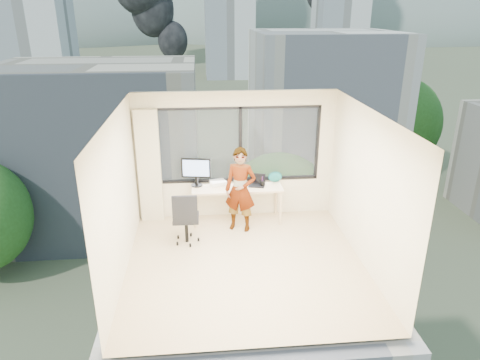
{
  "coord_description": "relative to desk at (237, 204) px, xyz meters",
  "views": [
    {
      "loc": [
        -0.69,
        -6.42,
        4.07
      ],
      "look_at": [
        0.0,
        1.0,
        1.15
      ],
      "focal_mm": 32.87,
      "sensor_mm": 36.0,
      "label": 1
    }
  ],
  "objects": [
    {
      "name": "monitor",
      "position": [
        -0.8,
        0.13,
        0.67
      ],
      "size": [
        0.6,
        0.22,
        0.59
      ],
      "primitive_type": null,
      "rotation": [
        0.0,
        0.0,
        -0.16
      ],
      "color": "black",
      "rests_on": "desk"
    },
    {
      "name": "cellphone",
      "position": [
        -0.06,
        -0.1,
        0.38
      ],
      "size": [
        0.11,
        0.06,
        0.01
      ],
      "primitive_type": "cube",
      "rotation": [
        0.0,
        0.0,
        0.18
      ],
      "color": "black",
      "rests_on": "desk"
    },
    {
      "name": "hill_b",
      "position": [
        100.0,
        318.34,
        -14.38
      ],
      "size": [
        300.0,
        220.0,
        96.0
      ],
      "primitive_type": "ellipsoid",
      "color": "slate",
      "rests_on": "exterior_ground"
    },
    {
      "name": "tree_c",
      "position": [
        22.0,
        38.34,
        -9.38
      ],
      "size": [
        8.4,
        8.4,
        10.0
      ],
      "primitive_type": null,
      "color": "#28531B",
      "rests_on": "exterior_ground"
    },
    {
      "name": "hill_a",
      "position": [
        -120.0,
        318.34,
        -14.38
      ],
      "size": [
        288.0,
        216.0,
        90.0
      ],
      "primitive_type": "ellipsoid",
      "color": "slate",
      "rests_on": "exterior_ground"
    },
    {
      "name": "far_tower_c",
      "position": [
        45.0,
        138.34,
        -1.38
      ],
      "size": [
        15.0,
        15.0,
        26.0
      ],
      "primitive_type": "cube",
      "color": "silver",
      "rests_on": "exterior_ground"
    },
    {
      "name": "ceiling",
      "position": [
        0.0,
        -1.66,
        2.23
      ],
      "size": [
        4.0,
        4.0,
        0.01
      ],
      "primitive_type": "cube",
      "color": "white",
      "rests_on": "ground"
    },
    {
      "name": "near_bldg_b",
      "position": [
        12.0,
        36.34,
        -6.38
      ],
      "size": [
        14.0,
        13.0,
        16.0
      ],
      "primitive_type": "cube",
      "color": "white",
      "rests_on": "exterior_ground"
    },
    {
      "name": "wall_front",
      "position": [
        0.0,
        -3.66,
        0.93
      ],
      "size": [
        4.0,
        0.01,
        2.6
      ],
      "primitive_type": "cube",
      "color": "beige",
      "rests_on": "ground"
    },
    {
      "name": "exterior_ground",
      "position": [
        0.0,
        118.34,
        -14.38
      ],
      "size": [
        400.0,
        400.0,
        0.04
      ],
      "primitive_type": "cube",
      "color": "#515B3D",
      "rests_on": "ground"
    },
    {
      "name": "chair",
      "position": [
        -1.01,
        -0.79,
        0.15
      ],
      "size": [
        0.54,
        0.54,
        1.04
      ],
      "primitive_type": null,
      "rotation": [
        0.0,
        0.0,
        -0.02
      ],
      "color": "black",
      "rests_on": "floor"
    },
    {
      "name": "handbag",
      "position": [
        0.8,
        0.2,
        0.48
      ],
      "size": [
        0.3,
        0.17,
        0.22
      ],
      "primitive_type": "ellipsoid",
      "rotation": [
        0.0,
        0.0,
        -0.09
      ],
      "color": "#0E544C",
      "rests_on": "desk"
    },
    {
      "name": "far_tower_a",
      "position": [
        -35.0,
        93.34,
        -0.38
      ],
      "size": [
        14.0,
        14.0,
        28.0
      ],
      "primitive_type": "cube",
      "color": "silver",
      "rests_on": "exterior_ground"
    },
    {
      "name": "far_tower_d",
      "position": [
        -60.0,
        148.34,
        -3.38
      ],
      "size": [
        16.0,
        14.0,
        22.0
      ],
      "primitive_type": "cube",
      "color": "silver",
      "rests_on": "exterior_ground"
    },
    {
      "name": "desk",
      "position": [
        0.0,
        0.0,
        0.0
      ],
      "size": [
        1.8,
        0.6,
        0.75
      ],
      "primitive_type": "cube",
      "color": "beige",
      "rests_on": "floor"
    },
    {
      "name": "pen_cup",
      "position": [
        0.51,
        -0.01,
        0.43
      ],
      "size": [
        0.09,
        0.09,
        0.11
      ],
      "primitive_type": "cylinder",
      "rotation": [
        0.0,
        0.0,
        -0.11
      ],
      "color": "black",
      "rests_on": "desk"
    },
    {
      "name": "tree_b",
      "position": [
        4.0,
        16.34,
        -9.88
      ],
      "size": [
        7.6,
        7.6,
        9.0
      ],
      "primitive_type": null,
      "color": "#28531B",
      "rests_on": "exterior_ground"
    },
    {
      "name": "window_wall",
      "position": [
        0.05,
        0.34,
        1.15
      ],
      "size": [
        3.3,
        0.16,
        1.55
      ],
      "primitive_type": null,
      "color": "black",
      "rests_on": "ground"
    },
    {
      "name": "near_bldg_a",
      "position": [
        -9.0,
        28.34,
        -7.38
      ],
      "size": [
        16.0,
        12.0,
        14.0
      ],
      "primitive_type": "cube",
      "color": "beige",
      "rests_on": "exterior_ground"
    },
    {
      "name": "curtain",
      "position": [
        -1.72,
        0.22,
        0.77
      ],
      "size": [
        0.45,
        0.14,
        2.3
      ],
      "primitive_type": "cube",
      "color": "beige",
      "rests_on": "floor"
    },
    {
      "name": "laptop",
      "position": [
        0.4,
        0.01,
        0.48
      ],
      "size": [
        0.39,
        0.41,
        0.21
      ],
      "primitive_type": null,
      "rotation": [
        0.0,
        0.0,
        -0.26
      ],
      "color": "black",
      "rests_on": "desk"
    },
    {
      "name": "wall_right",
      "position": [
        2.0,
        -1.66,
        0.93
      ],
      "size": [
        0.01,
        4.0,
        2.6
      ],
      "primitive_type": "cube",
      "color": "beige",
      "rests_on": "ground"
    },
    {
      "name": "far_tower_b",
      "position": [
        8.0,
        118.34,
        0.62
      ],
      "size": [
        13.0,
        13.0,
        30.0
      ],
      "primitive_type": "cube",
      "color": "silver",
      "rests_on": "exterior_ground"
    },
    {
      "name": "wall_left",
      "position": [
        -2.0,
        -1.66,
        0.93
      ],
      "size": [
        0.01,
        4.0,
        2.6
      ],
      "primitive_type": "cube",
      "color": "beige",
      "rests_on": "ground"
    },
    {
      "name": "person",
      "position": [
        0.03,
        -0.36,
        0.45
      ],
      "size": [
        0.7,
        0.58,
        1.66
      ],
      "primitive_type": "imported",
      "rotation": [
        0.0,
        0.0,
        -0.35
      ],
      "color": "#2D2D33",
      "rests_on": "floor"
    },
    {
      "name": "game_console",
      "position": [
        -0.37,
        0.17,
        0.41
      ],
      "size": [
        0.36,
        0.33,
        0.07
      ],
      "primitive_type": "cube",
      "rotation": [
        0.0,
        0.0,
        0.28
      ],
      "color": "white",
      "rests_on": "desk"
    },
    {
      "name": "floor",
      "position": [
        0.0,
        -1.66,
        -0.38
      ],
      "size": [
        4.0,
        4.0,
        0.01
      ],
      "primitive_type": "cube",
      "color": "tan",
      "rests_on": "ground"
    }
  ]
}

